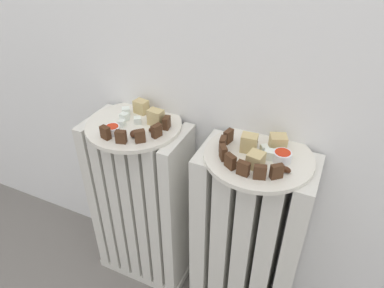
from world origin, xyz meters
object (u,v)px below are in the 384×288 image
(plate_left, at_px, (134,125))
(jam_bowl_right, at_px, (282,156))
(radiator_left, at_px, (143,206))
(plate_right, at_px, (258,157))
(radiator_right, at_px, (247,241))
(fork, at_px, (260,160))
(jam_bowl_left, at_px, (112,129))

(plate_left, xyz_separation_m, jam_bowl_right, (0.44, 0.00, 0.02))
(radiator_left, xyz_separation_m, plate_right, (0.38, 0.00, 0.33))
(radiator_right, height_order, jam_bowl_right, jam_bowl_right)
(radiator_left, height_order, fork, fork)
(fork, bearing_deg, radiator_right, 111.97)
(radiator_right, distance_m, plate_right, 0.33)
(radiator_left, distance_m, plate_right, 0.50)
(jam_bowl_left, distance_m, fork, 0.42)
(plate_left, height_order, plate_right, same)
(radiator_left, height_order, jam_bowl_left, jam_bowl_left)
(plate_left, bearing_deg, radiator_right, -0.00)
(jam_bowl_left, bearing_deg, fork, 6.31)
(radiator_right, relative_size, jam_bowl_right, 13.42)
(radiator_right, relative_size, fork, 7.17)
(plate_right, bearing_deg, fork, -68.03)
(radiator_right, xyz_separation_m, plate_right, (0.00, 0.00, 0.33))
(plate_right, distance_m, jam_bowl_right, 0.06)
(plate_right, height_order, fork, fork)
(jam_bowl_right, height_order, fork, jam_bowl_right)
(jam_bowl_left, bearing_deg, jam_bowl_right, 8.59)
(jam_bowl_right, distance_m, fork, 0.06)
(plate_right, bearing_deg, jam_bowl_left, -170.26)
(radiator_right, bearing_deg, jam_bowl_right, 0.56)
(jam_bowl_left, height_order, jam_bowl_right, jam_bowl_right)
(jam_bowl_right, bearing_deg, plate_right, -179.44)
(radiator_left, bearing_deg, plate_right, 0.00)
(radiator_right, distance_m, jam_bowl_left, 0.54)
(radiator_right, height_order, plate_left, plate_left)
(radiator_left, distance_m, fork, 0.51)
(radiator_left, bearing_deg, radiator_right, 0.00)
(plate_left, height_order, jam_bowl_left, jam_bowl_left)
(radiator_right, bearing_deg, fork, -68.03)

